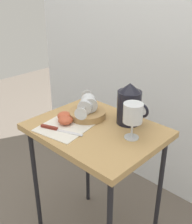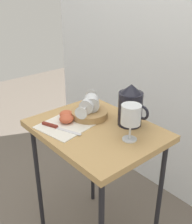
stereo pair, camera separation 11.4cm
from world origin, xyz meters
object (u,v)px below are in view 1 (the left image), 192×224
Objects in this scene: basket_tray at (87,114)px; wine_glass_upright at (133,115)px; table at (96,141)px; wine_glass_tipped_far at (86,105)px; knife at (55,129)px; apple_half_right at (65,120)px; pitcher at (129,107)px; apple_half_left at (64,116)px; wine_glass_tipped_near at (89,103)px.

basket_tray is 0.30m from wine_glass_upright.
table is 0.15m from basket_tray.
basket_tray is at bearing 155.95° from table.
wine_glass_tipped_far reaches higher than knife.
pitcher is at bearing 47.41° from apple_half_right.
wine_glass_upright reaches higher than apple_half_left.
wine_glass_tipped_far is (0.00, -0.01, 0.05)m from basket_tray.
knife is (0.05, -0.10, -0.01)m from apple_half_left.
knife is (0.01, -0.07, -0.01)m from apple_half_right.
wine_glass_tipped_near is at bearing 174.92° from wine_glass_upright.
wine_glass_tipped_far is at bearing 53.32° from apple_half_left.
wine_glass_upright is 2.37× the size of apple_half_left.
knife is (-0.19, -0.29, -0.07)m from pitcher.
table is 4.00× the size of basket_tray.
wine_glass_tipped_far is at bearing -73.56° from wine_glass_tipped_near.
pitcher is (0.08, 0.14, 0.16)m from table.
basket_tray is 2.68× the size of apple_half_right.
pitcher is 2.93× the size of apple_half_right.
pitcher is at bearing 38.42° from apple_half_left.
table is 10.69× the size of apple_half_right.
pitcher is 0.32m from apple_half_left.
knife is (-0.11, -0.15, 0.08)m from table.
wine_glass_upright reaches higher than wine_glass_tipped_far.
wine_glass_tipped_far is 2.32× the size of apple_half_right.
apple_half_left is at bearing -126.68° from wine_glass_tipped_far.
basket_tray is 0.89× the size of knife.
pitcher is 0.14m from wine_glass_upright.
table is 4.51× the size of wine_glass_upright.
wine_glass_upright reaches higher than table.
pitcher is 1.24× the size of wine_glass_upright.
apple_half_right is at bearing -101.83° from wine_glass_tipped_far.
pitcher is (0.18, 0.10, 0.06)m from basket_tray.
wine_glass_upright reaches higher than apple_half_right.
table is 0.20m from apple_half_left.
table is 0.18m from wine_glass_tipped_far.
wine_glass_tipped_near is 0.75× the size of knife.
wine_glass_upright is (0.10, -0.10, 0.03)m from pitcher.
wine_glass_tipped_far is (0.01, -0.03, -0.00)m from wine_glass_tipped_near.
wine_glass_upright reaches higher than basket_tray.
apple_half_right is (-0.02, -0.11, -0.05)m from wine_glass_tipped_far.
apple_half_left is at bearing 117.06° from knife.
pitcher is at bearing 133.08° from wine_glass_upright.
table is at bearing 52.18° from knife.
wine_glass_upright is at bearing 14.75° from apple_half_left.
apple_half_right reaches higher than table.
wine_glass_tipped_far is 0.13m from apple_half_right.
apple_half_left is at bearing 144.86° from apple_half_right.
wine_glass_tipped_far is at bearing -149.15° from pitcher.
basket_tray is 0.11m from apple_half_left.
pitcher reaches higher than wine_glass_tipped_far.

